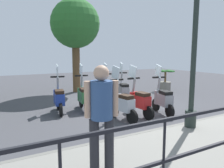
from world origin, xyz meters
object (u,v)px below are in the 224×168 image
scooter_far_0 (123,91)px  scooter_far_3 (59,98)px  scooter_far_1 (108,93)px  lamp_post_near (194,46)px  potted_palm (165,82)px  scooter_near_1 (139,101)px  scooter_near_0 (163,99)px  pedestrian_distant (102,111)px  scooter_far_2 (84,96)px  scooter_near_2 (123,104)px  tree_distant (75,25)px

scooter_far_0 → scooter_far_3: (-0.17, 2.49, 0.00)m
scooter_far_0 → scooter_far_1: 0.72m
lamp_post_near → potted_palm: size_ratio=4.08×
scooter_far_0 → scooter_far_3: 2.50m
scooter_near_1 → scooter_far_3: (1.56, 1.98, 0.00)m
lamp_post_near → scooter_near_0: size_ratio=2.81×
scooter_far_1 → lamp_post_near: bearing=-164.0°
pedestrian_distant → scooter_far_2: pedestrian_distant is taller
lamp_post_near → scooter_near_2: size_ratio=2.81×
potted_palm → scooter_near_1: bearing=128.5°
pedestrian_distant → scooter_far_0: 5.15m
scooter_near_2 → scooter_far_0: 2.13m
scooter_far_2 → scooter_far_3: size_ratio=1.00×
scooter_near_0 → pedestrian_distant: bearing=136.5°
potted_palm → scooter_far_0: 3.48m
pedestrian_distant → scooter_far_0: (4.17, -2.96, -0.60)m
tree_distant → scooter_far_1: size_ratio=2.86×
lamp_post_near → scooter_far_3: bearing=35.1°
scooter_near_1 → scooter_near_2: 0.63m
lamp_post_near → pedestrian_distant: size_ratio=2.72×
pedestrian_distant → scooter_near_2: size_ratio=1.03×
scooter_far_3 → potted_palm: bearing=-66.3°
tree_distant → pedestrian_distant: bearing=162.9°
scooter_far_0 → scooter_far_2: (-0.22, 1.68, 0.00)m
scooter_near_0 → scooter_far_0: (1.87, 0.28, 0.00)m
lamp_post_near → scooter_far_2: lamp_post_near is taller
scooter_near_0 → scooter_far_1: size_ratio=1.00×
potted_palm → scooter_near_0: (-3.13, 2.97, 0.04)m
lamp_post_near → scooter_near_2: 2.43m
lamp_post_near → potted_palm: lamp_post_near is taller
scooter_near_1 → scooter_far_2: 1.91m
lamp_post_near → pedestrian_distant: 3.01m
lamp_post_near → scooter_near_1: bearing=9.9°
lamp_post_near → scooter_far_2: bearing=24.8°
scooter_near_2 → scooter_far_2: bearing=12.0°
tree_distant → scooter_far_3: bearing=151.8°
pedestrian_distant → scooter_far_2: 4.19m
scooter_near_2 → potted_palm: bearing=-62.3°
scooter_near_0 → scooter_far_3: size_ratio=1.00×
lamp_post_near → scooter_near_1: 2.32m
pedestrian_distant → scooter_near_0: pedestrian_distant is taller
scooter_far_0 → pedestrian_distant: bearing=161.9°
lamp_post_near → tree_distant: lamp_post_near is taller
pedestrian_distant → scooter_far_3: size_ratio=1.03×
scooter_near_2 → scooter_far_2: 1.67m
scooter_far_0 → lamp_post_near: bearing=-166.5°
tree_distant → scooter_far_0: size_ratio=2.86×
scooter_near_1 → scooter_near_2: same height
lamp_post_near → scooter_far_0: (3.40, -0.22, -1.58)m
pedestrian_distant → scooter_near_1: size_ratio=1.03×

